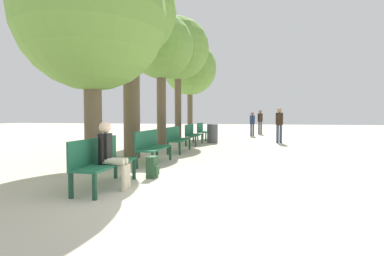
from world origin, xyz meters
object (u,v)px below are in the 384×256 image
(bench_row_1, at_px, (151,145))
(pedestrian_far, at_px, (260,120))
(bench_row_3, at_px, (192,133))
(person_seated, at_px, (111,153))
(backpack, at_px, (153,167))
(tree_row_1, at_px, (131,15))
(trash_bin, at_px, (212,134))
(bench_row_2, at_px, (177,137))
(tree_row_0, at_px, (92,16))
(tree_row_4, at_px, (190,69))
(pedestrian_mid, at_px, (279,123))
(pedestrian_near, at_px, (252,122))
(bench_row_0, at_px, (101,159))
(bench_row_4, at_px, (202,130))
(tree_row_3, at_px, (178,49))
(tree_row_2, at_px, (161,48))

(bench_row_1, xyz_separation_m, pedestrian_far, (3.26, 14.17, 0.46))
(bench_row_3, bearing_deg, person_seated, -88.35)
(bench_row_1, height_order, backpack, bench_row_1)
(tree_row_1, relative_size, trash_bin, 6.68)
(bench_row_2, relative_size, trash_bin, 1.85)
(tree_row_0, height_order, trash_bin, tree_row_0)
(tree_row_4, bearing_deg, pedestrian_mid, -28.98)
(bench_row_3, height_order, tree_row_1, tree_row_1)
(bench_row_2, bearing_deg, bench_row_1, -90.00)
(bench_row_3, bearing_deg, pedestrian_near, 66.06)
(person_seated, height_order, pedestrian_near, pedestrian_near)
(bench_row_0, height_order, pedestrian_mid, pedestrian_mid)
(bench_row_1, bearing_deg, bench_row_0, -90.00)
(bench_row_0, height_order, bench_row_4, same)
(bench_row_1, distance_m, tree_row_0, 3.66)
(tree_row_0, bearing_deg, bench_row_4, 83.72)
(tree_row_0, bearing_deg, tree_row_3, 90.00)
(tree_row_4, bearing_deg, bench_row_0, -85.27)
(tree_row_3, xyz_separation_m, pedestrian_near, (3.79, 4.61, -3.90))
(backpack, relative_size, pedestrian_mid, 0.27)
(bench_row_1, height_order, tree_row_3, tree_row_3)
(bench_row_4, relative_size, trash_bin, 1.85)
(bench_row_3, xyz_separation_m, pedestrian_far, (3.26, 8.51, 0.46))
(bench_row_2, distance_m, person_seated, 5.76)
(bench_row_0, xyz_separation_m, bench_row_1, (0.00, 2.83, 0.00))
(backpack, xyz_separation_m, pedestrian_mid, (3.40, 9.08, 0.77))
(pedestrian_far, height_order, trash_bin, pedestrian_far)
(bench_row_4, distance_m, trash_bin, 1.89)
(bench_row_1, bearing_deg, tree_row_2, 103.97)
(tree_row_4, height_order, person_seated, tree_row_4)
(tree_row_4, height_order, trash_bin, tree_row_4)
(tree_row_2, distance_m, pedestrian_near, 9.02)
(pedestrian_mid, xyz_separation_m, pedestrian_far, (-0.81, 6.87, 0.00))
(tree_row_4, distance_m, trash_bin, 5.39)
(person_seated, height_order, pedestrian_mid, pedestrian_mid)
(bench_row_1, height_order, pedestrian_mid, pedestrian_mid)
(bench_row_4, relative_size, tree_row_2, 0.30)
(person_seated, distance_m, backpack, 1.29)
(bench_row_2, relative_size, tree_row_2, 0.30)
(tree_row_1, bearing_deg, trash_bin, 71.62)
(tree_row_1, relative_size, tree_row_4, 1.05)
(pedestrian_near, distance_m, trash_bin, 5.38)
(bench_row_1, relative_size, bench_row_3, 1.00)
(bench_row_1, height_order, tree_row_0, tree_row_0)
(bench_row_3, xyz_separation_m, bench_row_4, (0.00, 2.83, 0.00))
(backpack, bearing_deg, tree_row_2, 105.87)
(tree_row_0, relative_size, person_seated, 4.47)
(tree_row_3, bearing_deg, bench_row_4, 50.84)
(bench_row_4, relative_size, tree_row_3, 0.27)
(bench_row_0, distance_m, pedestrian_mid, 10.93)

